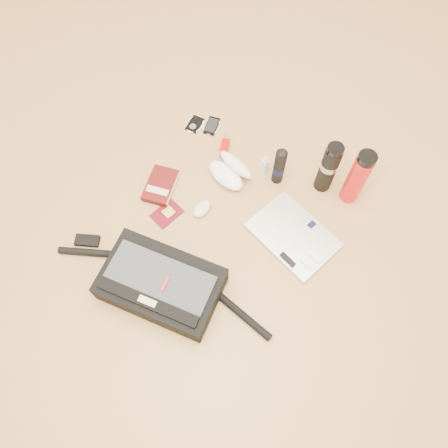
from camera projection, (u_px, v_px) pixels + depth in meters
The scene contains 14 objects.
ground at pixel (213, 240), 1.75m from camera, with size 4.00×4.00×0.00m, color #B18149.
messenger_bag at pixel (161, 284), 1.61m from camera, with size 0.88×0.33×0.12m.
laptop at pixel (293, 236), 1.74m from camera, with size 0.38×0.31×0.03m.
book at pixel (161, 186), 1.84m from camera, with size 0.15×0.20×0.03m.
passport at pixel (167, 213), 1.80m from camera, with size 0.11×0.14×0.01m.
mouse at pixel (202, 209), 1.79m from camera, with size 0.06×0.10×0.03m.
sunglasses_case at pixel (231, 170), 1.85m from camera, with size 0.22×0.19×0.11m.
ipod at pixel (195, 124), 1.99m from camera, with size 0.09×0.10×0.01m.
phone at pixel (212, 126), 1.99m from camera, with size 0.10×0.11×0.01m.
inhaler at pixel (225, 145), 1.93m from camera, with size 0.07×0.12×0.03m.
spray_bottle at pixel (265, 165), 1.85m from camera, with size 0.03×0.03×0.11m.
aerosol_can at pixel (279, 166), 1.78m from camera, with size 0.06×0.06×0.20m.
thermos_black at pixel (328, 168), 1.74m from camera, with size 0.08×0.08×0.27m.
thermos_red at pixel (357, 178), 1.71m from camera, with size 0.08×0.08×0.29m.
Camera 1 is at (0.40, -0.57, 1.61)m, focal length 35.00 mm.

